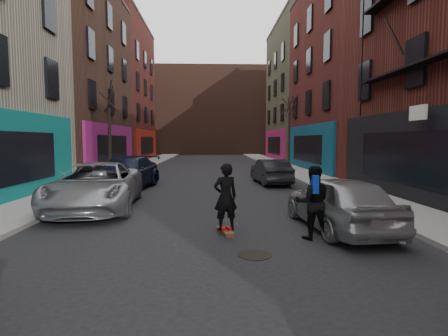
{
  "coord_description": "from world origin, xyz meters",
  "views": [
    {
      "loc": [
        -0.01,
        -3.66,
        2.4
      ],
      "look_at": [
        0.35,
        6.08,
        1.6
      ],
      "focal_mm": 28.0,
      "sensor_mm": 36.0,
      "label": 1
    }
  ],
  "objects": [
    {
      "name": "manhole",
      "position": [
        0.89,
        3.39,
        0.01
      ],
      "size": [
        0.88,
        0.88,
        0.01
      ],
      "primitive_type": "cylinder",
      "rotation": [
        0.0,
        0.0,
        -0.3
      ],
      "color": "black",
      "rests_on": "ground"
    },
    {
      "name": "parked_left_far",
      "position": [
        -3.97,
        8.48,
        0.8
      ],
      "size": [
        3.22,
        6.0,
        1.6
      ],
      "primitive_type": "imported",
      "rotation": [
        0.0,
        0.0,
        0.1
      ],
      "color": "gray",
      "rests_on": "ground"
    },
    {
      "name": "pedestrian",
      "position": [
        2.43,
        4.54,
        0.89
      ],
      "size": [
        0.91,
        0.73,
        1.77
      ],
      "rotation": [
        0.0,
        0.0,
        3.07
      ],
      "color": "black",
      "rests_on": "ground"
    },
    {
      "name": "tree_right_far",
      "position": [
        6.2,
        24.0,
        3.53
      ],
      "size": [
        2.0,
        2.0,
        6.8
      ],
      "primitive_type": null,
      "color": "black",
      "rests_on": "sidewalk_right"
    },
    {
      "name": "parked_left_end",
      "position": [
        -4.1,
        13.19,
        0.78
      ],
      "size": [
        2.87,
        5.62,
        1.56
      ],
      "primitive_type": "imported",
      "rotation": [
        0.0,
        0.0,
        -0.13
      ],
      "color": "black",
      "rests_on": "ground"
    },
    {
      "name": "parked_right_end",
      "position": [
        3.2,
        14.98,
        0.67
      ],
      "size": [
        1.77,
        4.18,
        1.34
      ],
      "primitive_type": "imported",
      "rotation": [
        0.0,
        0.0,
        3.23
      ],
      "color": "black",
      "rests_on": "ground"
    },
    {
      "name": "building_far",
      "position": [
        0.0,
        56.0,
        7.0
      ],
      "size": [
        40.0,
        10.0,
        14.0
      ],
      "primitive_type": "cube",
      "color": "#47281E",
      "rests_on": "ground"
    },
    {
      "name": "sidewalk_left",
      "position": [
        -6.25,
        30.0,
        0.07
      ],
      "size": [
        2.5,
        84.0,
        0.13
      ],
      "primitive_type": "cube",
      "color": "gray",
      "rests_on": "ground"
    },
    {
      "name": "skateboarder",
      "position": [
        0.35,
        5.07,
        0.95
      ],
      "size": [
        0.71,
        0.56,
        1.7
      ],
      "primitive_type": "imported",
      "rotation": [
        0.0,
        0.0,
        3.42
      ],
      "color": "black",
      "rests_on": "skateboard"
    },
    {
      "name": "sidewalk_right",
      "position": [
        6.25,
        30.0,
        0.07
      ],
      "size": [
        2.5,
        84.0,
        0.13
      ],
      "primitive_type": "cube",
      "color": "gray",
      "rests_on": "ground"
    },
    {
      "name": "tree_left_far",
      "position": [
        -6.2,
        18.0,
        3.38
      ],
      "size": [
        2.0,
        2.0,
        6.5
      ],
      "primitive_type": null,
      "color": "black",
      "rests_on": "sidewalk_left"
    },
    {
      "name": "parked_right_far",
      "position": [
        3.38,
        5.39,
        0.74
      ],
      "size": [
        2.11,
        4.46,
        1.47
      ],
      "primitive_type": "imported",
      "rotation": [
        0.0,
        0.0,
        3.23
      ],
      "color": "#95999D",
      "rests_on": "ground"
    },
    {
      "name": "skateboard",
      "position": [
        0.35,
        5.07,
        0.05
      ],
      "size": [
        0.43,
        0.83,
        0.1
      ],
      "primitive_type": "cube",
      "rotation": [
        0.0,
        0.0,
        0.28
      ],
      "color": "brown",
      "rests_on": "ground"
    }
  ]
}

